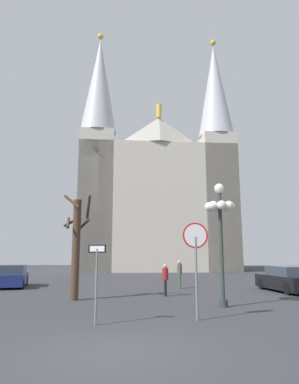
% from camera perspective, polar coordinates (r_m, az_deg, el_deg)
% --- Properties ---
extents(ground_plane, '(120.00, 120.00, 0.00)m').
position_cam_1_polar(ground_plane, '(8.34, -6.03, -25.09)').
color(ground_plane, '#38383D').
extents(cathedral, '(21.24, 13.95, 31.80)m').
position_cam_1_polar(cathedral, '(46.41, 1.10, -0.33)').
color(cathedral, '#BCB5A5').
rests_on(cathedral, ground).
extents(stop_sign, '(0.87, 0.17, 3.20)m').
position_cam_1_polar(stop_sign, '(11.92, 7.67, -9.48)').
color(stop_sign, slate).
rests_on(stop_sign, ground).
extents(one_way_arrow_sign, '(0.58, 0.11, 2.44)m').
position_cam_1_polar(one_way_arrow_sign, '(11.18, -8.79, -13.37)').
color(one_way_arrow_sign, slate).
rests_on(one_way_arrow_sign, ground).
extents(street_lamp, '(1.31, 1.31, 5.16)m').
position_cam_1_polar(street_lamp, '(15.06, 11.65, -3.99)').
color(street_lamp, '#2D3833').
rests_on(street_lamp, ground).
extents(bare_tree, '(1.41, 1.41, 5.01)m').
position_cam_1_polar(bare_tree, '(17.19, -12.08, -8.52)').
color(bare_tree, '#473323').
rests_on(bare_tree, ground).
extents(parked_car_near_navy, '(2.99, 4.60, 1.44)m').
position_cam_1_polar(parked_car_near_navy, '(25.08, -21.93, -12.88)').
color(parked_car_near_navy, navy).
rests_on(parked_car_near_navy, ground).
extents(parked_car_far_black, '(2.54, 4.80, 1.45)m').
position_cam_1_polar(parked_car_far_black, '(21.94, 21.86, -13.35)').
color(parked_car_far_black, black).
rests_on(parked_car_far_black, ground).
extents(pedestrian_walking, '(0.32, 0.32, 1.63)m').
position_cam_1_polar(pedestrian_walking, '(18.41, 2.64, -13.86)').
color(pedestrian_walking, black).
rests_on(pedestrian_walking, ground).
extents(pedestrian_standing, '(0.32, 0.32, 1.74)m').
position_cam_1_polar(pedestrian_standing, '(22.47, 5.00, -12.98)').
color(pedestrian_standing, '#33663F').
rests_on(pedestrian_standing, ground).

